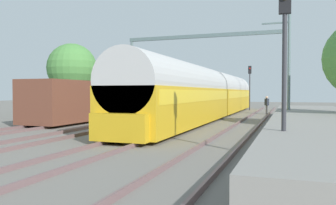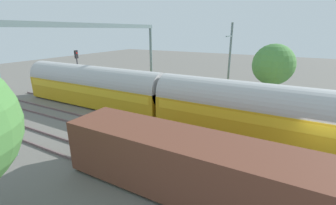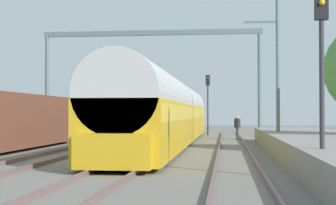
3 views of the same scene
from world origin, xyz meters
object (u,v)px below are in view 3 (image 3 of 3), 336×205
catenary_gantry (151,58)px  person_crossing (237,125)px  passenger_train (170,112)px  freight_car (12,121)px  railway_signal_far (208,97)px  railway_signal_near (322,58)px

catenary_gantry → person_crossing: bearing=4.4°
passenger_train → freight_car: (-7.64, -5.96, -0.50)m
catenary_gantry → passenger_train: bearing=-68.8°
freight_car → railway_signal_far: bearing=62.5°
person_crossing → railway_signal_far: railway_signal_far is taller
passenger_train → catenary_gantry: bearing=111.2°
passenger_train → railway_signal_far: railway_signal_far is taller
freight_car → railway_signal_near: railway_signal_near is taller
freight_car → railway_signal_near: (13.73, -11.27, 1.94)m
catenary_gantry → freight_car: bearing=-117.8°
railway_signal_near → person_crossing: bearing=94.6°
person_crossing → railway_signal_far: 7.71m
freight_car → person_crossing: (11.90, 11.36, -0.44)m
freight_car → catenary_gantry: bearing=62.2°
railway_signal_near → railway_signal_far: bearing=98.0°
freight_car → catenary_gantry: (5.73, 10.88, 4.39)m
railway_signal_near → railway_signal_far: 29.91m
person_crossing → catenary_gantry: size_ratio=0.11×
person_crossing → railway_signal_far: bearing=-21.9°
railway_signal_near → freight_car: bearing=140.6°
railway_signal_far → person_crossing: bearing=-71.5°
railway_signal_far → catenary_gantry: (-3.83, -7.47, 2.56)m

